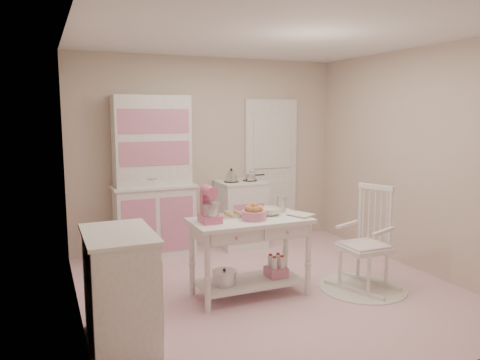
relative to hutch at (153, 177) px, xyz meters
The scene contains 14 objects.
room_shell 1.96m from the hutch, 63.03° to the right, with size 3.84×3.84×2.62m.
door 1.81m from the hutch, ahead, with size 0.82×0.05×2.04m, color white.
hutch is the anchor object (origin of this frame).
stove 1.33m from the hutch, ahead, with size 0.62×0.57×0.92m, color white.
base_cabinet 2.41m from the hutch, 109.59° to the right, with size 0.54×0.84×0.92m, color white.
lace_rug 2.88m from the hutch, 48.99° to the right, with size 0.92×0.92×0.01m, color white.
rocking_chair 2.73m from the hutch, 48.99° to the right, with size 0.48×0.72×1.10m, color white.
work_table 1.93m from the hutch, 71.27° to the right, with size 1.20×0.60×0.80m, color white.
stand_mixer 1.71m from the hutch, 84.51° to the right, with size 0.20×0.28×0.34m, color #DB5C89.
cookie_tray 1.62m from the hutch, 74.29° to the right, with size 0.34×0.24×0.02m, color silver.
bread_basket 1.88m from the hutch, 71.18° to the right, with size 0.25×0.25×0.09m, color pink.
mixing_bowl 1.86m from the hutch, 62.79° to the right, with size 0.24×0.24×0.07m, color white.
metal_pitcher 1.87m from the hutch, 56.74° to the right, with size 0.10×0.10×0.17m, color silver.
recipe_book 2.12m from the hutch, 60.69° to the right, with size 0.19×0.25×0.02m, color white.
Camera 1 is at (-2.16, -4.23, 1.86)m, focal length 35.00 mm.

